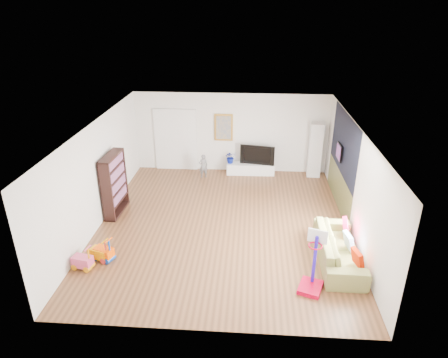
# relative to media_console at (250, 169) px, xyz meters

# --- Properties ---
(floor) EXTENTS (6.50, 7.50, 0.00)m
(floor) POSITION_rel_media_console_xyz_m (-0.69, -3.45, -0.19)
(floor) COLOR brown
(floor) RESTS_ON ground
(ceiling) EXTENTS (6.50, 7.50, 0.00)m
(ceiling) POSITION_rel_media_console_xyz_m (-0.69, -3.45, 2.51)
(ceiling) COLOR white
(ceiling) RESTS_ON ground
(wall_back) EXTENTS (6.50, 0.00, 2.70)m
(wall_back) POSITION_rel_media_console_xyz_m (-0.69, 0.30, 1.16)
(wall_back) COLOR silver
(wall_back) RESTS_ON ground
(wall_front) EXTENTS (6.50, 0.00, 2.70)m
(wall_front) POSITION_rel_media_console_xyz_m (-0.69, -7.20, 1.16)
(wall_front) COLOR silver
(wall_front) RESTS_ON ground
(wall_left) EXTENTS (0.00, 7.50, 2.70)m
(wall_left) POSITION_rel_media_console_xyz_m (-3.94, -3.45, 1.16)
(wall_left) COLOR silver
(wall_left) RESTS_ON ground
(wall_right) EXTENTS (0.00, 7.50, 2.70)m
(wall_right) POSITION_rel_media_console_xyz_m (2.56, -3.45, 1.16)
(wall_right) COLOR white
(wall_right) RESTS_ON ground
(navy_accent) EXTENTS (0.01, 3.20, 1.70)m
(navy_accent) POSITION_rel_media_console_xyz_m (2.54, -2.05, 1.66)
(navy_accent) COLOR black
(navy_accent) RESTS_ON wall_right
(olive_wainscot) EXTENTS (0.01, 3.20, 1.00)m
(olive_wainscot) POSITION_rel_media_console_xyz_m (2.54, -2.05, 0.31)
(olive_wainscot) COLOR brown
(olive_wainscot) RESTS_ON wall_right
(doorway) EXTENTS (1.45, 0.06, 2.10)m
(doorway) POSITION_rel_media_console_xyz_m (-2.59, 0.26, 0.86)
(doorway) COLOR white
(doorway) RESTS_ON ground
(painting_back) EXTENTS (0.62, 0.06, 0.92)m
(painting_back) POSITION_rel_media_console_xyz_m (-0.94, 0.26, 1.36)
(painting_back) COLOR gold
(painting_back) RESTS_ON wall_back
(artwork_right) EXTENTS (0.04, 0.56, 0.46)m
(artwork_right) POSITION_rel_media_console_xyz_m (2.48, -1.85, 1.36)
(artwork_right) COLOR #7F3F8C
(artwork_right) RESTS_ON wall_right
(media_console) EXTENTS (1.63, 0.45, 0.38)m
(media_console) POSITION_rel_media_console_xyz_m (0.00, 0.00, 0.00)
(media_console) COLOR white
(media_console) RESTS_ON ground
(tall_cabinet) EXTENTS (0.46, 0.46, 1.83)m
(tall_cabinet) POSITION_rel_media_console_xyz_m (2.12, 0.02, 0.73)
(tall_cabinet) COLOR silver
(tall_cabinet) RESTS_ON ground
(bookshelf) EXTENTS (0.36, 1.18, 1.71)m
(bookshelf) POSITION_rel_media_console_xyz_m (-3.71, -2.96, 0.67)
(bookshelf) COLOR black
(bookshelf) RESTS_ON ground
(sofa) EXTENTS (0.91, 2.27, 0.66)m
(sofa) POSITION_rel_media_console_xyz_m (2.05, -4.86, 0.14)
(sofa) COLOR olive
(sofa) RESTS_ON ground
(basketball_hoop) EXTENTS (0.62, 0.68, 1.33)m
(basketball_hoop) POSITION_rel_media_console_xyz_m (1.30, -5.92, 0.47)
(basketball_hoop) COLOR #B70023
(basketball_hoop) RESTS_ON ground
(ride_on_yellow) EXTENTS (0.48, 0.37, 0.56)m
(ride_on_yellow) POSITION_rel_media_console_xyz_m (-3.38, -5.22, 0.09)
(ride_on_yellow) COLOR #F9A100
(ride_on_yellow) RESTS_ON ground
(ride_on_orange) EXTENTS (0.50, 0.41, 0.58)m
(ride_on_orange) POSITION_rel_media_console_xyz_m (-3.29, -5.21, 0.10)
(ride_on_orange) COLOR #FD4E00
(ride_on_orange) RESTS_ON ground
(ride_on_pink) EXTENTS (0.47, 0.35, 0.57)m
(ride_on_pink) POSITION_rel_media_console_xyz_m (-3.65, -5.56, 0.10)
(ride_on_pink) COLOR #D2456E
(ride_on_pink) RESTS_ON ground
(child) EXTENTS (0.34, 0.28, 0.81)m
(child) POSITION_rel_media_console_xyz_m (-1.57, -0.41, 0.22)
(child) COLOR slate
(child) RESTS_ON ground
(tv) EXTENTS (1.17, 0.35, 0.67)m
(tv) POSITION_rel_media_console_xyz_m (0.23, 0.05, 0.52)
(tv) COLOR black
(tv) RESTS_ON media_console
(vase_plant) EXTENTS (0.46, 0.43, 0.42)m
(vase_plant) POSITION_rel_media_console_xyz_m (-0.68, 0.01, 0.40)
(vase_plant) COLOR navy
(vase_plant) RESTS_ON media_console
(pillow_left) EXTENTS (0.19, 0.38, 0.37)m
(pillow_left) POSITION_rel_media_console_xyz_m (2.30, -5.48, 0.33)
(pillow_left) COLOR #A81800
(pillow_left) RESTS_ON sofa
(pillow_center) EXTENTS (0.16, 0.39, 0.38)m
(pillow_center) POSITION_rel_media_console_xyz_m (2.25, -4.84, 0.33)
(pillow_center) COLOR white
(pillow_center) RESTS_ON sofa
(pillow_right) EXTENTS (0.17, 0.41, 0.40)m
(pillow_right) POSITION_rel_media_console_xyz_m (2.31, -4.24, 0.33)
(pillow_right) COLOR #B00831
(pillow_right) RESTS_ON sofa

